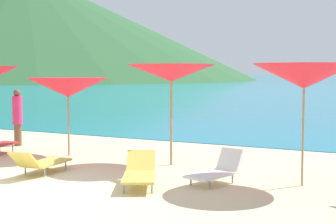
{
  "coord_description": "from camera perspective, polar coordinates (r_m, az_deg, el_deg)",
  "views": [
    {
      "loc": [
        6.81,
        -6.74,
        2.17
      ],
      "look_at": [
        0.98,
        4.31,
        1.2
      ],
      "focal_mm": 54.39,
      "sensor_mm": 36.0,
      "label": 1
    }
  ],
  "objects": [
    {
      "name": "ground_plane",
      "position": [
        18.22,
        5.67,
        -2.89
      ],
      "size": [
        50.0,
        100.0,
        0.3
      ],
      "primitive_type": "cube",
      "color": "beige"
    },
    {
      "name": "headland_hill",
      "position": [
        154.89,
        -15.65,
        9.33
      ],
      "size": [
        133.08,
        133.08,
        31.57
      ],
      "primitive_type": "cone",
      "color": "#2D5B33",
      "rests_on": "ground_plane"
    },
    {
      "name": "umbrella_3",
      "position": [
        13.48,
        -11.15,
        2.71
      ],
      "size": [
        2.2,
        2.2,
        2.04
      ],
      "color": "#9E7F59",
      "rests_on": "ground_plane"
    },
    {
      "name": "umbrella_4",
      "position": [
        11.85,
        0.35,
        4.39
      ],
      "size": [
        2.24,
        2.24,
        2.37
      ],
      "color": "#9E7F59",
      "rests_on": "ground_plane"
    },
    {
      "name": "umbrella_5",
      "position": [
        9.96,
        15.01,
        3.91
      ],
      "size": [
        2.03,
        2.03,
        2.35
      ],
      "color": "#9E7F59",
      "rests_on": "ground_plane"
    },
    {
      "name": "lounge_chair_1",
      "position": [
        9.8,
        -3.2,
        -6.72
      ],
      "size": [
        1.24,
        1.64,
        0.59
      ],
      "rotation": [
        0.0,
        0.0,
        0.49
      ],
      "color": "#D8BF4C",
      "rests_on": "ground_plane"
    },
    {
      "name": "lounge_chair_5",
      "position": [
        11.21,
        -14.07,
        -5.46
      ],
      "size": [
        0.73,
        1.61,
        0.59
      ],
      "rotation": [
        0.0,
        0.0,
        3.26
      ],
      "color": "#D8BF4C",
      "rests_on": "ground_plane"
    },
    {
      "name": "lounge_chair_8",
      "position": [
        10.08,
        5.45,
        -6.52
      ],
      "size": [
        0.85,
        1.36,
        0.64
      ],
      "rotation": [
        0.0,
        0.0,
        -0.28
      ],
      "color": "white",
      "rests_on": "ground_plane"
    },
    {
      "name": "beachgoer_4",
      "position": [
        15.7,
        -16.52,
        -0.38
      ],
      "size": [
        0.29,
        0.29,
        1.68
      ],
      "rotation": [
        0.0,
        0.0,
        3.39
      ],
      "color": "brown",
      "rests_on": "ground_plane"
    }
  ]
}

